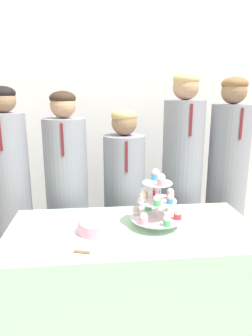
{
  "coord_description": "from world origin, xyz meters",
  "views": [
    {
      "loc": [
        -0.2,
        -1.22,
        1.5
      ],
      "look_at": [
        -0.03,
        0.38,
        1.1
      ],
      "focal_mm": 32.0,
      "sensor_mm": 36.0,
      "label": 1
    }
  ],
  "objects": [
    {
      "name": "student_4",
      "position": [
        0.83,
        0.96,
        0.77
      ],
      "size": [
        0.3,
        0.31,
        1.62
      ],
      "color": "gray",
      "rests_on": "ground_plane"
    },
    {
      "name": "student_1",
      "position": [
        -0.42,
        0.96,
        0.72
      ],
      "size": [
        0.31,
        0.32,
        1.52
      ],
      "color": "gray",
      "rests_on": "ground_plane"
    },
    {
      "name": "wall_back",
      "position": [
        0.0,
        1.55,
        1.35
      ],
      "size": [
        9.0,
        0.06,
        2.7
      ],
      "color": "silver",
      "rests_on": "ground_plane"
    },
    {
      "name": "round_cake",
      "position": [
        -0.21,
        0.3,
        0.8
      ],
      "size": [
        0.27,
        0.27,
        0.1
      ],
      "color": "white",
      "rests_on": "table"
    },
    {
      "name": "cupcake_stand",
      "position": [
        0.14,
        0.36,
        0.9
      ],
      "size": [
        0.3,
        0.3,
        0.33
      ],
      "color": "silver",
      "rests_on": "table"
    },
    {
      "name": "student_2",
      "position": [
        0.01,
        0.96,
        0.66
      ],
      "size": [
        0.31,
        0.32,
        1.4
      ],
      "color": "gray",
      "rests_on": "ground_plane"
    },
    {
      "name": "student_3",
      "position": [
        0.46,
        0.96,
        0.79
      ],
      "size": [
        0.31,
        0.31,
        1.65
      ],
      "color": "gray",
      "rests_on": "ground_plane"
    },
    {
      "name": "table",
      "position": [
        0.0,
        0.34,
        0.38
      ],
      "size": [
        1.42,
        0.69,
        0.76
      ],
      "color": "#A8DBB2",
      "rests_on": "ground_plane"
    },
    {
      "name": "student_0",
      "position": [
        -0.82,
        0.96,
        0.74
      ],
      "size": [
        0.28,
        0.28,
        1.56
      ],
      "color": "gray",
      "rests_on": "ground_plane"
    },
    {
      "name": "cake_knife",
      "position": [
        -0.23,
        0.09,
        0.76
      ],
      "size": [
        0.27,
        0.1,
        0.01
      ],
      "rotation": [
        0.0,
        0.0,
        -0.3
      ],
      "color": "silver",
      "rests_on": "table"
    }
  ]
}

